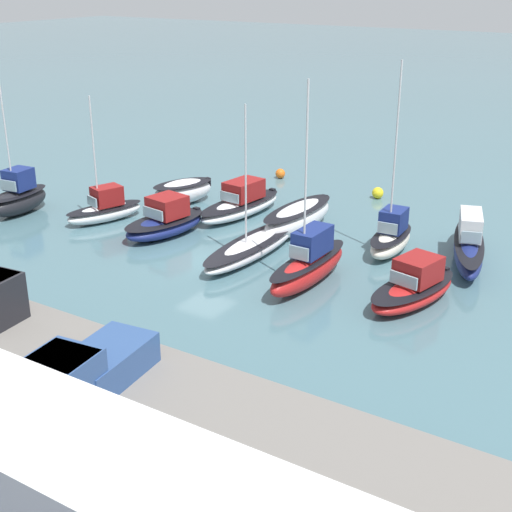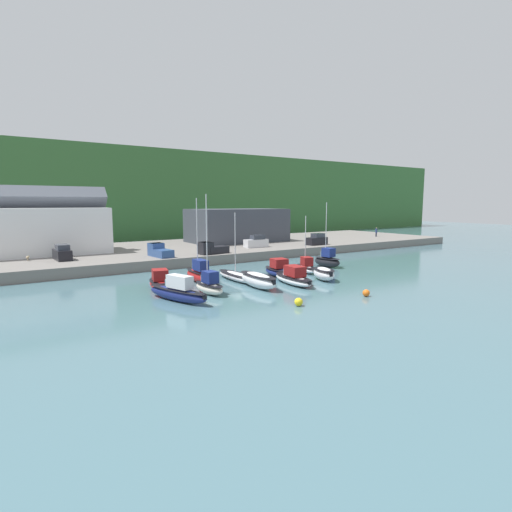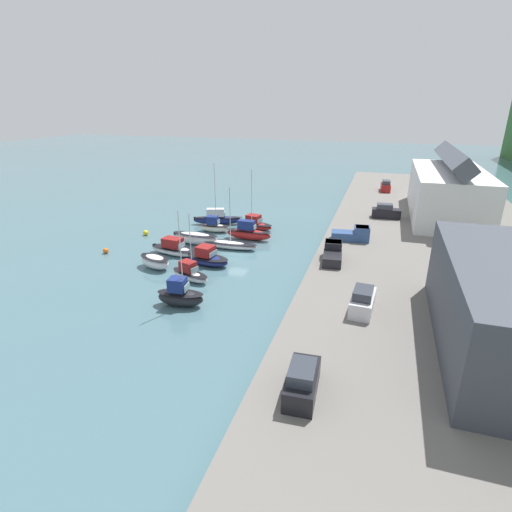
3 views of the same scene
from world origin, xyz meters
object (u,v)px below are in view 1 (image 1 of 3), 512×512
(moored_boat_4, at_px, (105,209))
(pickup_truck_0, at_px, (85,371))
(moored_boat_9, at_px, (241,204))
(moored_boat_1, at_px, (309,264))
(moored_boat_7, at_px, (391,237))
(mooring_buoy_0, at_px, (280,174))
(mooring_buoy_1, at_px, (378,193))
(moored_boat_6, at_px, (469,244))
(moored_boat_3, at_px, (165,221))
(moored_boat_0, at_px, (414,287))
(moored_boat_8, at_px, (298,217))
(moored_boat_5, at_px, (19,197))
(moored_boat_10, at_px, (183,191))
(moored_boat_2, at_px, (253,246))

(moored_boat_4, distance_m, pickup_truck_0, 21.73)
(moored_boat_9, bearing_deg, moored_boat_1, 147.25)
(moored_boat_7, distance_m, mooring_buoy_0, 15.84)
(mooring_buoy_1, bearing_deg, moored_boat_6, 137.21)
(moored_boat_4, bearing_deg, mooring_buoy_1, -113.96)
(moored_boat_9, bearing_deg, mooring_buoy_1, -119.74)
(moored_boat_3, height_order, pickup_truck_0, pickup_truck_0)
(moored_boat_0, height_order, moored_boat_8, moored_boat_0)
(moored_boat_5, relative_size, pickup_truck_0, 1.90)
(moored_boat_6, distance_m, moored_boat_9, 14.14)
(mooring_buoy_1, bearing_deg, moored_boat_1, 100.54)
(moored_boat_9, xyz_separation_m, moored_boat_10, (4.60, -0.09, 0.05))
(moored_boat_0, height_order, mooring_buoy_1, moored_boat_0)
(moored_boat_2, relative_size, moored_boat_8, 1.28)
(moored_boat_5, bearing_deg, moored_boat_10, -142.07)
(moored_boat_7, height_order, moored_boat_10, moored_boat_7)
(moored_boat_3, relative_size, moored_boat_5, 0.62)
(moored_boat_0, bearing_deg, moored_boat_7, -45.27)
(moored_boat_9, distance_m, mooring_buoy_1, 9.75)
(moored_boat_5, distance_m, mooring_buoy_0, 18.48)
(moored_boat_0, bearing_deg, pickup_truck_0, 83.15)
(moored_boat_2, bearing_deg, moored_boat_0, 174.39)
(moored_boat_9, bearing_deg, pickup_truck_0, 117.31)
(moored_boat_6, height_order, mooring_buoy_0, moored_boat_6)
(moored_boat_4, relative_size, moored_boat_7, 0.75)
(pickup_truck_0, bearing_deg, moored_boat_0, -116.46)
(mooring_buoy_1, bearing_deg, moored_boat_4, 47.22)
(mooring_buoy_0, bearing_deg, moored_boat_10, 74.91)
(moored_boat_6, height_order, moored_boat_9, moored_boat_6)
(moored_boat_8, distance_m, mooring_buoy_1, 8.69)
(moored_boat_5, bearing_deg, moored_boat_8, -165.08)
(moored_boat_2, bearing_deg, moored_boat_6, -151.21)
(moored_boat_4, relative_size, moored_boat_8, 1.13)
(moored_boat_5, distance_m, moored_boat_10, 10.25)
(moored_boat_4, relative_size, mooring_buoy_0, 10.63)
(moored_boat_0, relative_size, moored_boat_8, 0.91)
(moored_boat_10, bearing_deg, moored_boat_1, 171.15)
(moored_boat_2, height_order, moored_boat_9, moored_boat_2)
(moored_boat_2, height_order, moored_boat_3, moored_boat_2)
(mooring_buoy_0, distance_m, mooring_buoy_1, 8.08)
(moored_boat_7, height_order, mooring_buoy_1, moored_boat_7)
(moored_boat_9, distance_m, mooring_buoy_0, 8.99)
(moored_boat_5, distance_m, pickup_truck_0, 24.70)
(moored_boat_1, xyz_separation_m, moored_boat_7, (-1.78, -5.98, -0.13))
(moored_boat_6, relative_size, moored_boat_9, 1.11)
(moored_boat_6, bearing_deg, moored_boat_10, -18.25)
(moored_boat_1, distance_m, moored_boat_8, 7.43)
(moored_boat_4, bearing_deg, pickup_truck_0, 150.94)
(moored_boat_3, xyz_separation_m, moored_boat_7, (-12.01, -4.31, 0.09))
(moored_boat_10, xyz_separation_m, mooring_buoy_0, (-2.32, -8.59, -0.47))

